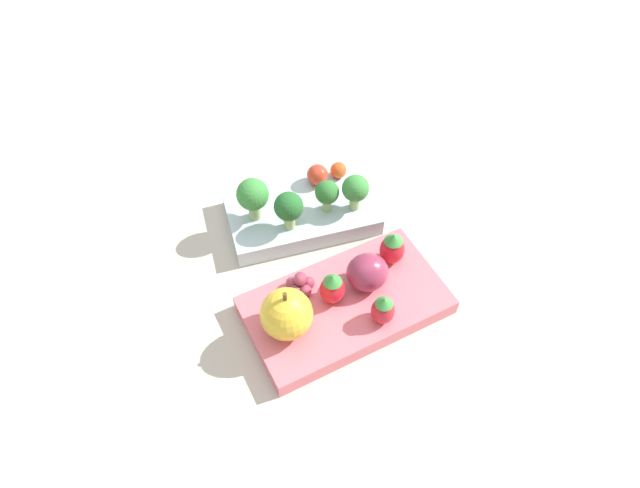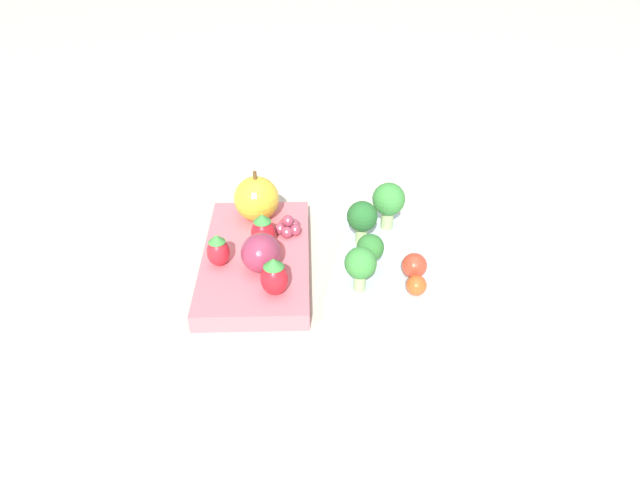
{
  "view_description": "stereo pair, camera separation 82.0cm",
  "coord_description": "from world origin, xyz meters",
  "px_view_note": "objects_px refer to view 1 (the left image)",
  "views": [
    {
      "loc": [
        -0.14,
        -0.4,
        0.56
      ],
      "look_at": [
        -0.01,
        -0.0,
        0.04
      ],
      "focal_mm": 32.0,
      "sensor_mm": 36.0,
      "label": 1
    },
    {
      "loc": [
        0.52,
        0.07,
        0.41
      ],
      "look_at": [
        -0.01,
        -0.0,
        0.04
      ],
      "focal_mm": 32.0,
      "sensor_mm": 36.0,
      "label": 2
    }
  ],
  "objects_px": {
    "broccoli_floret_1": "(253,196)",
    "strawberry_2": "(392,248)",
    "broccoli_floret_0": "(327,193)",
    "cherry_tomato_1": "(338,170)",
    "cherry_tomato_0": "(317,175)",
    "broccoli_floret_2": "(289,208)",
    "broccoli_floret_3": "(355,189)",
    "strawberry_1": "(332,288)",
    "plum": "(367,272)",
    "bento_box_savoury": "(301,212)",
    "grape_cluster": "(300,284)",
    "strawberry_0": "(383,310)",
    "bento_box_fruit": "(342,306)",
    "apple": "(286,314)"
  },
  "relations": [
    {
      "from": "broccoli_floret_0",
      "to": "broccoli_floret_2",
      "type": "xyz_separation_m",
      "value": [
        -0.05,
        -0.01,
        0.01
      ]
    },
    {
      "from": "broccoli_floret_2",
      "to": "cherry_tomato_0",
      "type": "xyz_separation_m",
      "value": [
        0.06,
        0.06,
        -0.02
      ]
    },
    {
      "from": "broccoli_floret_3",
      "to": "strawberry_1",
      "type": "bearing_deg",
      "value": -120.94
    },
    {
      "from": "strawberry_0",
      "to": "strawberry_2",
      "type": "height_order",
      "value": "strawberry_2"
    },
    {
      "from": "broccoli_floret_0",
      "to": "strawberry_0",
      "type": "height_order",
      "value": "broccoli_floret_0"
    },
    {
      "from": "broccoli_floret_1",
      "to": "strawberry_2",
      "type": "height_order",
      "value": "broccoli_floret_1"
    },
    {
      "from": "bento_box_savoury",
      "to": "strawberry_0",
      "type": "relative_size",
      "value": 4.76
    },
    {
      "from": "cherry_tomato_0",
      "to": "strawberry_0",
      "type": "height_order",
      "value": "strawberry_0"
    },
    {
      "from": "plum",
      "to": "broccoli_floret_0",
      "type": "bearing_deg",
      "value": 93.26
    },
    {
      "from": "strawberry_1",
      "to": "grape_cluster",
      "type": "distance_m",
      "value": 0.04
    },
    {
      "from": "broccoli_floret_2",
      "to": "strawberry_0",
      "type": "relative_size",
      "value": 1.36
    },
    {
      "from": "cherry_tomato_1",
      "to": "strawberry_2",
      "type": "distance_m",
      "value": 0.15
    },
    {
      "from": "broccoli_floret_3",
      "to": "strawberry_2",
      "type": "bearing_deg",
      "value": -81.71
    },
    {
      "from": "broccoli_floret_2",
      "to": "plum",
      "type": "relative_size",
      "value": 1.13
    },
    {
      "from": "broccoli_floret_0",
      "to": "strawberry_1",
      "type": "xyz_separation_m",
      "value": [
        -0.04,
        -0.13,
        -0.01
      ]
    },
    {
      "from": "strawberry_2",
      "to": "broccoli_floret_3",
      "type": "bearing_deg",
      "value": 98.29
    },
    {
      "from": "bento_box_savoury",
      "to": "cherry_tomato_1",
      "type": "bearing_deg",
      "value": 28.68
    },
    {
      "from": "broccoli_floret_1",
      "to": "cherry_tomato_0",
      "type": "xyz_separation_m",
      "value": [
        0.09,
        0.03,
        -0.02
      ]
    },
    {
      "from": "cherry_tomato_1",
      "to": "plum",
      "type": "distance_m",
      "value": 0.17
    },
    {
      "from": "apple",
      "to": "cherry_tomato_1",
      "type": "bearing_deg",
      "value": 56.95
    },
    {
      "from": "broccoli_floret_0",
      "to": "broccoli_floret_3",
      "type": "distance_m",
      "value": 0.03
    },
    {
      "from": "strawberry_1",
      "to": "strawberry_2",
      "type": "bearing_deg",
      "value": 19.72
    },
    {
      "from": "broccoli_floret_2",
      "to": "grape_cluster",
      "type": "relative_size",
      "value": 1.65
    },
    {
      "from": "broccoli_floret_3",
      "to": "plum",
      "type": "xyz_separation_m",
      "value": [
        -0.03,
        -0.11,
        -0.01
      ]
    },
    {
      "from": "broccoli_floret_3",
      "to": "strawberry_0",
      "type": "distance_m",
      "value": 0.16
    },
    {
      "from": "strawberry_0",
      "to": "grape_cluster",
      "type": "height_order",
      "value": "strawberry_0"
    },
    {
      "from": "plum",
      "to": "grape_cluster",
      "type": "relative_size",
      "value": 1.45
    },
    {
      "from": "bento_box_fruit",
      "to": "apple",
      "type": "distance_m",
      "value": 0.08
    },
    {
      "from": "cherry_tomato_1",
      "to": "strawberry_0",
      "type": "distance_m",
      "value": 0.22
    },
    {
      "from": "cherry_tomato_1",
      "to": "strawberry_1",
      "type": "distance_m",
      "value": 0.19
    },
    {
      "from": "broccoli_floret_2",
      "to": "cherry_tomato_1",
      "type": "bearing_deg",
      "value": 36.54
    },
    {
      "from": "broccoli_floret_1",
      "to": "broccoli_floret_2",
      "type": "height_order",
      "value": "broccoli_floret_1"
    },
    {
      "from": "broccoli_floret_0",
      "to": "broccoli_floret_3",
      "type": "height_order",
      "value": "broccoli_floret_3"
    },
    {
      "from": "bento_box_savoury",
      "to": "grape_cluster",
      "type": "relative_size",
      "value": 5.76
    },
    {
      "from": "broccoli_floret_3",
      "to": "grape_cluster",
      "type": "bearing_deg",
      "value": -136.93
    },
    {
      "from": "cherry_tomato_1",
      "to": "cherry_tomato_0",
      "type": "bearing_deg",
      "value": -175.38
    },
    {
      "from": "strawberry_1",
      "to": "grape_cluster",
      "type": "relative_size",
      "value": 1.31
    },
    {
      "from": "bento_box_fruit",
      "to": "broccoli_floret_3",
      "type": "distance_m",
      "value": 0.15
    },
    {
      "from": "broccoli_floret_0",
      "to": "cherry_tomato_1",
      "type": "bearing_deg",
      "value": 56.71
    },
    {
      "from": "strawberry_0",
      "to": "strawberry_2",
      "type": "relative_size",
      "value": 0.89
    },
    {
      "from": "strawberry_1",
      "to": "plum",
      "type": "height_order",
      "value": "same"
    },
    {
      "from": "cherry_tomato_1",
      "to": "apple",
      "type": "relative_size",
      "value": 0.33
    },
    {
      "from": "cherry_tomato_1",
      "to": "plum",
      "type": "xyz_separation_m",
      "value": [
        -0.03,
        -0.17,
        0.01
      ]
    },
    {
      "from": "broccoli_floret_0",
      "to": "broccoli_floret_3",
      "type": "bearing_deg",
      "value": -13.65
    },
    {
      "from": "bento_box_savoury",
      "to": "broccoli_floret_1",
      "type": "distance_m",
      "value": 0.08
    },
    {
      "from": "broccoli_floret_1",
      "to": "cherry_tomato_1",
      "type": "height_order",
      "value": "broccoli_floret_1"
    },
    {
      "from": "cherry_tomato_1",
      "to": "plum",
      "type": "height_order",
      "value": "plum"
    },
    {
      "from": "broccoli_floret_1",
      "to": "cherry_tomato_0",
      "type": "bearing_deg",
      "value": 19.25
    },
    {
      "from": "bento_box_savoury",
      "to": "cherry_tomato_0",
      "type": "xyz_separation_m",
      "value": [
        0.03,
        0.03,
        0.03
      ]
    },
    {
      "from": "apple",
      "to": "grape_cluster",
      "type": "xyz_separation_m",
      "value": [
        0.03,
        0.04,
        -0.02
      ]
    }
  ]
}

